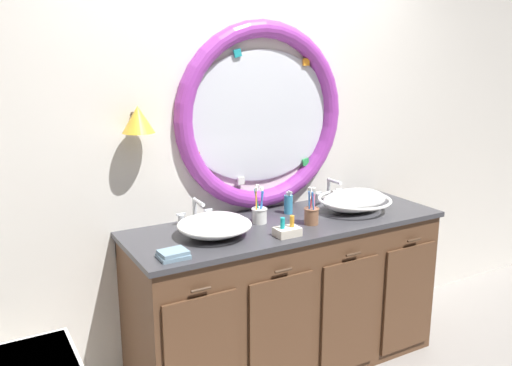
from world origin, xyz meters
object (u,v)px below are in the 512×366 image
object	(u,v)px
toothbrush_holder_left	(259,214)
soap_dispenser	(288,204)
toiletry_basket	(287,231)
folded_hand_towel	(173,254)
sink_basin_left	(215,225)
toothbrush_holder_right	(311,214)
sink_basin_right	(355,200)

from	to	relation	value
toothbrush_holder_left	soap_dispenser	distance (m)	0.25
soap_dispenser	toiletry_basket	size ratio (longest dim) A/B	1.08
soap_dispenser	folded_hand_towel	size ratio (longest dim) A/B	1.02
toothbrush_holder_left	soap_dispenser	bearing A→B (deg)	16.55
toothbrush_holder_left	sink_basin_left	bearing A→B (deg)	-166.04
toothbrush_holder_right	soap_dispenser	size ratio (longest dim) A/B	1.52
toiletry_basket	soap_dispenser	bearing A→B (deg)	56.30
sink_basin_left	folded_hand_towel	distance (m)	0.36
sink_basin_right	toothbrush_holder_left	xyz separation A→B (m)	(-0.63, 0.08, -0.01)
toothbrush_holder_left	toothbrush_holder_right	xyz separation A→B (m)	(0.25, -0.17, 0.00)
sink_basin_left	soap_dispenser	distance (m)	0.58
toothbrush_holder_left	folded_hand_towel	world-z (taller)	toothbrush_holder_left
sink_basin_left	toothbrush_holder_right	size ratio (longest dim) A/B	1.81
sink_basin_left	toothbrush_holder_left	xyz separation A→B (m)	(0.32, 0.08, -0.01)
folded_hand_towel	toiletry_basket	xyz separation A→B (m)	(0.64, -0.00, 0.01)
toothbrush_holder_left	folded_hand_towel	xyz separation A→B (m)	(-0.62, -0.26, -0.04)
sink_basin_right	toiletry_basket	distance (m)	0.64
toothbrush_holder_right	folded_hand_towel	bearing A→B (deg)	-173.59
toothbrush_holder_left	toiletry_basket	world-z (taller)	toothbrush_holder_left
toothbrush_holder_left	toiletry_basket	xyz separation A→B (m)	(0.02, -0.26, -0.03)
sink_basin_right	soap_dispenser	size ratio (longest dim) A/B	3.13
toothbrush_holder_right	toiletry_basket	distance (m)	0.25
toiletry_basket	toothbrush_holder_left	bearing A→B (deg)	94.22
toothbrush_holder_left	soap_dispenser	size ratio (longest dim) A/B	1.55
toiletry_basket	sink_basin_left	bearing A→B (deg)	151.48
soap_dispenser	sink_basin_right	bearing A→B (deg)	-21.59
sink_basin_left	toothbrush_holder_left	bearing A→B (deg)	13.96
folded_hand_towel	toiletry_basket	distance (m)	0.64
toothbrush_holder_left	toothbrush_holder_right	distance (m)	0.30
toothbrush_holder_right	toiletry_basket	size ratio (longest dim) A/B	1.64
toothbrush_holder_right	soap_dispenser	world-z (taller)	toothbrush_holder_right
toothbrush_holder_right	soap_dispenser	bearing A→B (deg)	90.35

